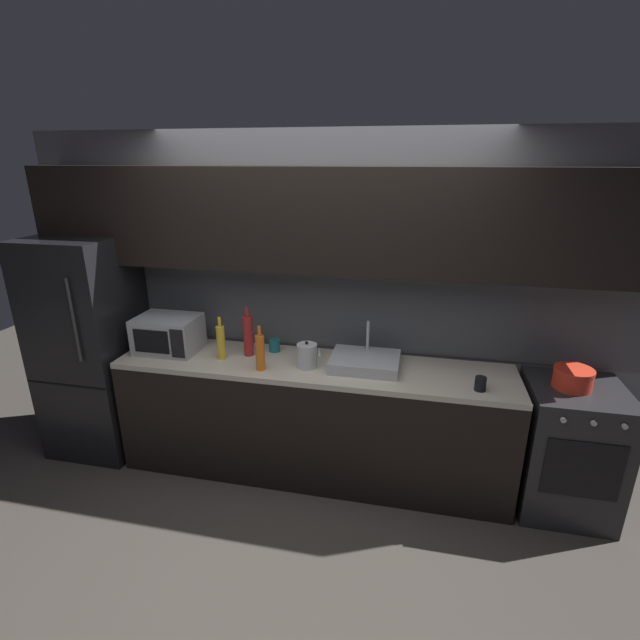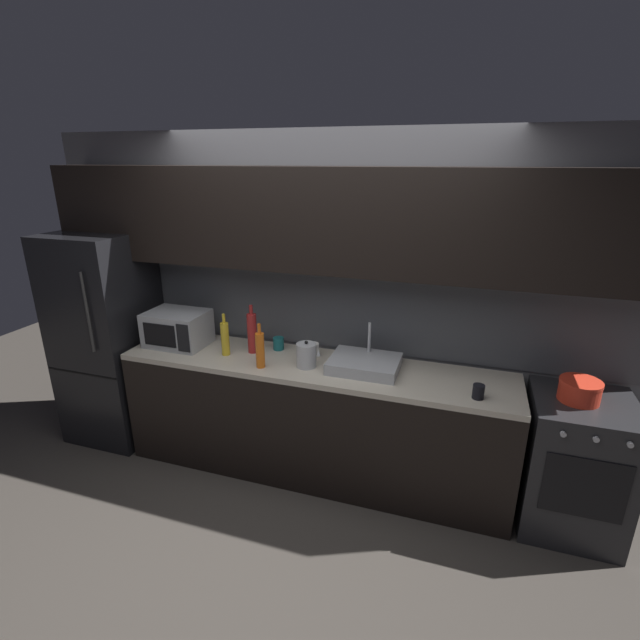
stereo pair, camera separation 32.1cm
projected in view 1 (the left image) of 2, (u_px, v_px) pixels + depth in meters
The scene contains 15 objects.
ground_plane at pixel (279, 561), 2.80m from camera, with size 10.00×10.00×0.00m, color #3D3833.
back_wall at pixel (321, 267), 3.39m from camera, with size 4.60×0.44×2.50m.
counter_run at pixel (312, 419), 3.48m from camera, with size 2.86×0.60×0.90m.
refrigerator at pixel (92, 347), 3.70m from camera, with size 0.68×0.69×1.75m.
oven_range at pixel (567, 448), 3.13m from camera, with size 0.60×0.62×0.90m.
microwave at pixel (168, 334), 3.53m from camera, with size 0.46×0.35×0.27m.
sink_basin at pixel (365, 362), 3.27m from camera, with size 0.48×0.38×0.30m.
kettle at pixel (307, 356), 3.26m from camera, with size 0.18×0.14×0.20m.
wine_bottle_red at pixel (248, 335), 3.44m from camera, with size 0.07×0.07×0.37m.
wine_bottle_yellow at pixel (221, 342), 3.38m from camera, with size 0.06×0.06×0.32m.
wine_bottle_orange at pixel (260, 352), 3.20m from camera, with size 0.06×0.06×0.32m.
mug_teal at pixel (274, 345), 3.54m from camera, with size 0.08×0.08×0.10m, color #19666B.
mug_dark at pixel (480, 384), 2.94m from camera, with size 0.07×0.07×0.09m, color black.
mug_white at pixel (311, 350), 3.44m from camera, with size 0.09×0.09×0.11m, color silver.
cooking_pot at pixel (573, 378), 2.97m from camera, with size 0.24×0.24×0.13m.
Camera 1 is at (0.70, -2.06, 2.30)m, focal length 26.04 mm.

